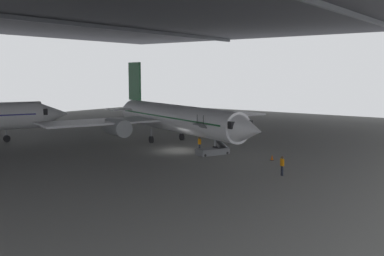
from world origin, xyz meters
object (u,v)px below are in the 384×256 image
(crew_worker_by_stairs, at_px, (200,143))
(traffic_cone_orange, at_px, (272,157))
(airplane_main, at_px, (174,118))
(boarding_stairs, at_px, (212,148))
(crew_worker_near_nose, at_px, (282,164))

(crew_worker_by_stairs, height_order, traffic_cone_orange, crew_worker_by_stairs)
(airplane_main, xyz_separation_m, crew_worker_by_stairs, (-2.97, -6.21, -2.29))
(boarding_stairs, distance_m, traffic_cone_orange, 6.85)
(boarding_stairs, distance_m, crew_worker_near_nose, 11.75)
(airplane_main, height_order, traffic_cone_orange, airplane_main)
(crew_worker_near_nose, xyz_separation_m, crew_worker_by_stairs, (5.51, 12.92, -0.02))
(traffic_cone_orange, bearing_deg, crew_worker_by_stairs, 92.07)
(crew_worker_near_nose, bearing_deg, crew_worker_by_stairs, 66.91)
(crew_worker_near_nose, bearing_deg, airplane_main, 66.10)
(airplane_main, distance_m, crew_worker_by_stairs, 7.25)
(crew_worker_by_stairs, bearing_deg, airplane_main, 64.45)
(airplane_main, bearing_deg, traffic_cone_orange, -99.88)
(airplane_main, relative_size, crew_worker_by_stairs, 18.72)
(boarding_stairs, height_order, crew_worker_by_stairs, boarding_stairs)
(airplane_main, height_order, crew_worker_near_nose, airplane_main)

